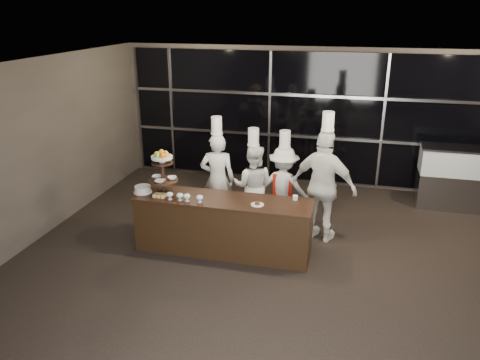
% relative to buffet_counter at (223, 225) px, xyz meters
% --- Properties ---
extents(room, '(10.00, 10.00, 10.00)m').
position_rel_buffet_counter_xyz_m(room, '(1.28, -1.47, 1.03)').
color(room, black).
rests_on(room, ground).
extents(window_wall, '(8.60, 0.10, 2.80)m').
position_rel_buffet_counter_xyz_m(window_wall, '(1.28, 3.47, 1.04)').
color(window_wall, black).
rests_on(window_wall, ground).
extents(buffet_counter, '(2.84, 0.74, 0.92)m').
position_rel_buffet_counter_xyz_m(buffet_counter, '(0.00, 0.00, 0.00)').
color(buffet_counter, black).
rests_on(buffet_counter, ground).
extents(display_stand, '(0.48, 0.48, 0.74)m').
position_rel_buffet_counter_xyz_m(display_stand, '(-1.00, -0.00, 0.87)').
color(display_stand, black).
rests_on(display_stand, buffet_counter).
extents(compotes, '(0.61, 0.11, 0.12)m').
position_rel_buffet_counter_xyz_m(compotes, '(-0.57, -0.22, 0.54)').
color(compotes, silver).
rests_on(compotes, buffet_counter).
extents(layer_cake, '(0.30, 0.30, 0.11)m').
position_rel_buffet_counter_xyz_m(layer_cake, '(-1.35, -0.05, 0.51)').
color(layer_cake, white).
rests_on(layer_cake, buffet_counter).
extents(pastry_squares, '(0.19, 0.13, 0.05)m').
position_rel_buffet_counter_xyz_m(pastry_squares, '(-1.00, -0.17, 0.48)').
color(pastry_squares, '#DAB76A').
rests_on(pastry_squares, buffet_counter).
extents(small_plate, '(0.20, 0.20, 0.05)m').
position_rel_buffet_counter_xyz_m(small_plate, '(0.57, -0.10, 0.47)').
color(small_plate, white).
rests_on(small_plate, buffet_counter).
extents(chef_cup, '(0.08, 0.08, 0.07)m').
position_rel_buffet_counter_xyz_m(chef_cup, '(1.11, 0.25, 0.49)').
color(chef_cup, white).
rests_on(chef_cup, buffet_counter).
extents(display_case, '(1.39, 0.61, 1.24)m').
position_rel_buffet_counter_xyz_m(display_case, '(3.91, 2.83, 0.22)').
color(display_case, '#A5A5AA').
rests_on(display_case, ground).
extents(chef_a, '(0.69, 0.52, 2.00)m').
position_rel_buffet_counter_xyz_m(chef_a, '(-0.39, 1.00, 0.41)').
color(chef_a, silver).
rests_on(chef_a, ground).
extents(chef_b, '(0.77, 0.62, 1.82)m').
position_rel_buffet_counter_xyz_m(chef_b, '(0.24, 1.08, 0.31)').
color(chef_b, white).
rests_on(chef_b, ground).
extents(chef_c, '(1.02, 0.67, 1.77)m').
position_rel_buffet_counter_xyz_m(chef_c, '(0.77, 1.23, 0.28)').
color(chef_c, silver).
rests_on(chef_c, ground).
extents(chef_d, '(1.22, 0.80, 2.22)m').
position_rel_buffet_counter_xyz_m(chef_d, '(1.50, 0.83, 0.51)').
color(chef_d, white).
rests_on(chef_d, ground).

